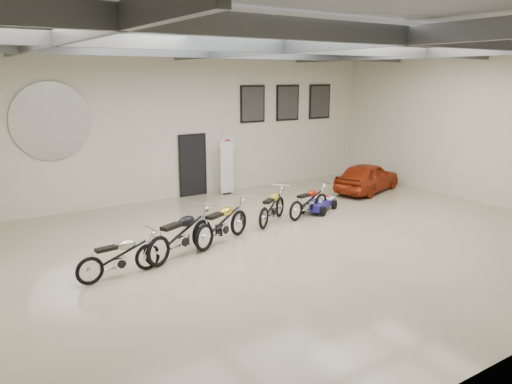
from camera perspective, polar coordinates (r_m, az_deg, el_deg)
floor at (r=12.52m, az=3.05°, el=-5.95°), size 16.00×12.00×0.01m
ceiling at (r=11.88m, az=3.35°, el=17.51°), size 16.00×12.00×0.01m
back_wall at (r=17.11m, az=-8.99°, el=7.62°), size 16.00×0.02×5.00m
right_wall at (r=17.89m, az=24.39°, el=6.85°), size 0.02×12.00×5.00m
ceiling_beams at (r=11.86m, az=3.33°, el=16.30°), size 15.80×11.80×0.32m
door at (r=17.47m, az=-7.26°, el=2.98°), size 0.92×0.08×2.10m
logo_plaque at (r=15.80m, az=-22.35°, el=7.46°), size 2.30×0.06×1.16m
poster_left at (r=18.48m, az=-0.39°, el=10.03°), size 1.05×0.08×1.35m
poster_mid at (r=19.39m, az=3.63°, el=10.15°), size 1.05×0.08×1.35m
poster_right at (r=20.40m, az=7.28°, el=10.22°), size 1.05×0.08×1.35m
oil_sign at (r=18.02m, az=-3.31°, el=5.46°), size 0.72×0.10×0.72m
banner_stand at (r=17.61m, az=-3.36°, el=2.78°), size 0.51×0.21×1.88m
motorcycle_silver at (r=10.75m, az=-15.36°, el=-7.02°), size 1.85×0.73×0.94m
motorcycle_black at (r=11.62m, az=-8.56°, el=-4.69°), size 2.25×1.48×1.12m
motorcycle_gold at (r=12.46m, az=-3.89°, el=-3.44°), size 2.16×1.45×1.08m
motorcycle_yellow at (r=14.17m, az=1.84°, el=-1.61°), size 1.87×1.54×0.97m
motorcycle_red at (r=14.89m, az=6.06°, el=-1.02°), size 1.90×1.01×0.94m
go_kart at (r=15.66m, az=7.40°, el=-0.98°), size 1.84×1.44×0.61m
vintage_car at (r=18.42m, az=12.60°, el=1.67°), size 2.18×3.40×1.08m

